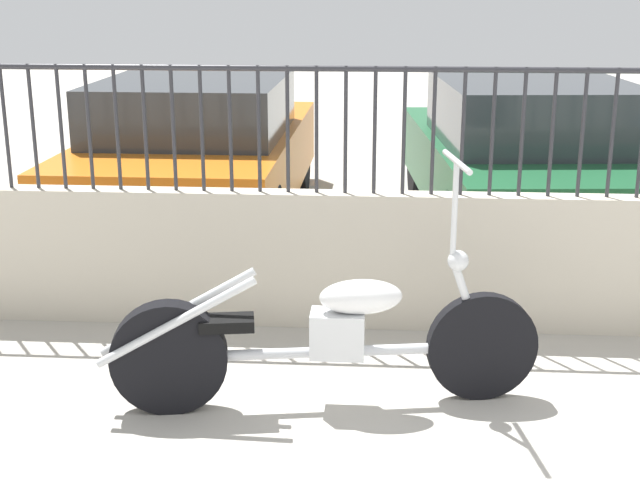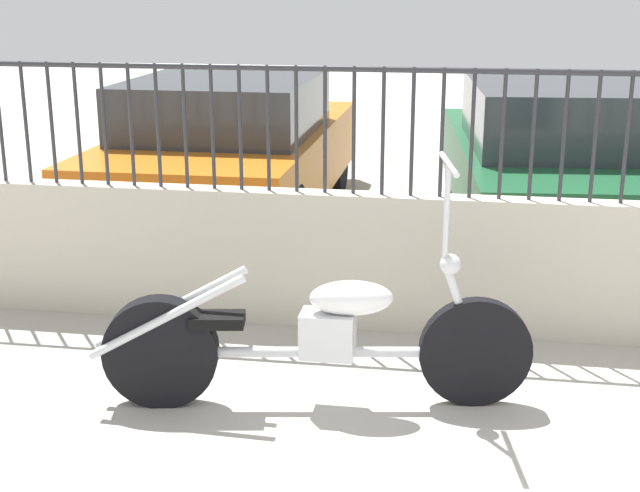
% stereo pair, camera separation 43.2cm
% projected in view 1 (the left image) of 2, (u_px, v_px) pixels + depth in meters
% --- Properties ---
extents(low_wall, '(9.45, 0.18, 0.88)m').
position_uv_depth(low_wall, '(571.00, 264.00, 5.59)').
color(low_wall, beige).
rests_on(low_wall, ground_plane).
extents(fence_railing, '(9.45, 0.04, 0.78)m').
position_uv_depth(fence_railing, '(584.00, 112.00, 5.32)').
color(fence_railing, '#2D2D33').
rests_on(fence_railing, low_wall).
extents(motorcycle_silver, '(2.28, 0.64, 1.31)m').
position_uv_depth(motorcycle_silver, '(306.00, 339.00, 4.60)').
color(motorcycle_silver, black).
rests_on(motorcycle_silver, ground_plane).
extents(car_orange, '(1.75, 4.02, 1.33)m').
position_uv_depth(car_orange, '(199.00, 151.00, 8.02)').
color(car_orange, black).
rests_on(car_orange, ground_plane).
extents(car_green, '(2.06, 4.09, 1.34)m').
position_uv_depth(car_green, '(527.00, 156.00, 7.79)').
color(car_green, black).
rests_on(car_green, ground_plane).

